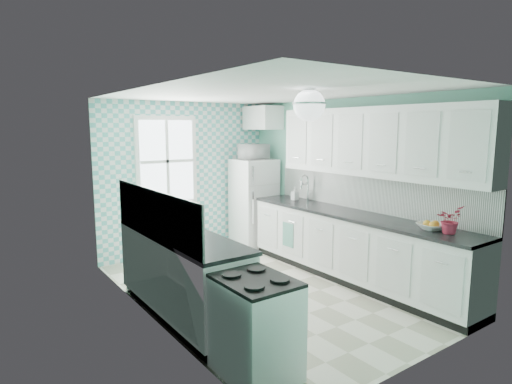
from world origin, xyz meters
TOP-DOWN VIEW (x-y plane):
  - floor at (0.00, 0.00)m, footprint 3.00×4.40m
  - ceiling at (0.00, 0.00)m, footprint 3.00×4.40m
  - wall_back at (0.00, 2.21)m, footprint 3.00×0.02m
  - wall_front at (0.00, -2.21)m, footprint 3.00×0.02m
  - wall_left at (-1.51, 0.00)m, footprint 0.02×4.40m
  - wall_right at (1.51, 0.00)m, footprint 0.02×4.40m
  - accent_wall at (0.00, 2.19)m, footprint 3.00×0.01m
  - window at (-0.35, 2.16)m, footprint 1.04×0.05m
  - backsplash_right at (1.49, -0.40)m, footprint 0.02×3.60m
  - backsplash_left at (-1.49, -0.07)m, footprint 0.02×2.15m
  - upper_cabinets_right at (1.33, -0.60)m, footprint 0.33×3.20m
  - upper_cabinet_fridge at (1.30, 1.83)m, footprint 0.40×0.74m
  - ceiling_light at (0.00, -0.80)m, footprint 0.34×0.34m
  - base_cabinets_right at (1.20, -0.40)m, footprint 0.60×3.60m
  - countertop_right at (1.19, -0.40)m, footprint 0.63×3.60m
  - base_cabinets_left at (-1.20, -0.07)m, footprint 0.60×2.15m
  - countertop_left at (-1.19, -0.07)m, footprint 0.63×2.15m
  - fridge at (1.11, 1.80)m, footprint 0.67×0.67m
  - stove at (-1.20, -1.50)m, footprint 0.56×0.69m
  - sink at (1.20, 0.73)m, footprint 0.56×0.47m
  - rug at (-0.07, -0.05)m, footprint 0.72×0.99m
  - dish_towel at (0.89, 0.59)m, footprint 0.11×0.23m
  - fruit_bowl at (1.20, -1.56)m, footprint 0.35×0.35m
  - potted_plant at (1.20, -1.77)m, footprint 0.31×0.27m
  - soap_bottle at (1.25, 0.87)m, footprint 0.09×0.10m
  - microwave at (1.11, 1.80)m, footprint 0.47×0.32m

SIDE VIEW (x-z plane):
  - floor at x=0.00m, z-range -0.02..0.00m
  - rug at x=-0.07m, z-range 0.00..0.02m
  - stove at x=-1.20m, z-range 0.02..0.86m
  - base_cabinets_right at x=1.20m, z-range 0.00..0.90m
  - base_cabinets_left at x=-1.20m, z-range 0.00..0.90m
  - dish_towel at x=0.89m, z-range 0.30..0.66m
  - fridge at x=1.11m, z-range 0.00..1.54m
  - countertop_right at x=1.19m, z-range 0.90..0.94m
  - countertop_left at x=-1.19m, z-range 0.90..0.94m
  - sink at x=1.20m, z-range 0.66..1.19m
  - fruit_bowl at x=1.20m, z-range 0.94..1.01m
  - soap_bottle at x=1.25m, z-range 0.94..1.15m
  - potted_plant at x=1.20m, z-range 0.94..1.25m
  - backsplash_right at x=1.49m, z-range 0.94..1.45m
  - backsplash_left at x=-1.49m, z-range 0.94..1.45m
  - wall_back at x=0.00m, z-range 0.00..2.50m
  - wall_front at x=0.00m, z-range 0.00..2.50m
  - wall_left at x=-1.51m, z-range 0.00..2.50m
  - wall_right at x=1.51m, z-range 0.00..2.50m
  - accent_wall at x=0.00m, z-range 0.00..2.50m
  - window at x=-0.35m, z-range 0.83..2.27m
  - microwave at x=1.11m, z-range 1.54..1.80m
  - upper_cabinets_right at x=1.33m, z-range 1.45..2.35m
  - upper_cabinet_fridge at x=1.30m, z-range 2.05..2.45m
  - ceiling_light at x=0.00m, z-range 2.15..2.50m
  - ceiling at x=0.00m, z-range 2.50..2.52m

